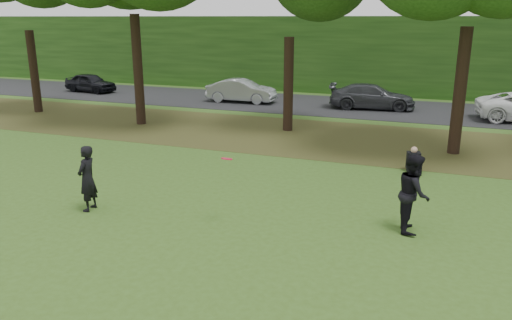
# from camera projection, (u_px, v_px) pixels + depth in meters

# --- Properties ---
(ground) EXTENTS (120.00, 120.00, 0.00)m
(ground) POSITION_uv_depth(u_px,v_px,m) (222.00, 299.00, 9.05)
(ground) COLOR #38531A
(ground) RESTS_ON ground
(leaf_litter) EXTENTS (60.00, 7.00, 0.01)m
(leaf_litter) POSITION_uv_depth(u_px,v_px,m) (350.00, 140.00, 20.76)
(leaf_litter) COLOR #432D17
(leaf_litter) RESTS_ON ground
(street) EXTENTS (70.00, 7.00, 0.02)m
(street) POSITION_uv_depth(u_px,v_px,m) (376.00, 108.00, 27.96)
(street) COLOR black
(street) RESTS_ON ground
(far_hedge) EXTENTS (70.00, 3.00, 5.00)m
(far_hedge) POSITION_uv_depth(u_px,v_px,m) (391.00, 56.00, 32.67)
(far_hedge) COLOR #1D4212
(far_hedge) RESTS_ON ground
(player_left) EXTENTS (0.48, 0.68, 1.76)m
(player_left) POSITION_uv_depth(u_px,v_px,m) (87.00, 178.00, 13.02)
(player_left) COLOR black
(player_left) RESTS_ON ground
(player_right) EXTENTS (0.84, 1.01, 1.89)m
(player_right) POSITION_uv_depth(u_px,v_px,m) (414.00, 193.00, 11.74)
(player_right) COLOR black
(player_right) RESTS_ON ground
(parked_cars) EXTENTS (39.10, 3.60, 1.39)m
(parked_cars) POSITION_uv_depth(u_px,v_px,m) (398.00, 99.00, 26.82)
(parked_cars) COLOR black
(parked_cars) RESTS_ON street
(frisbee) EXTENTS (0.38, 0.38, 0.10)m
(frisbee) POSITION_uv_depth(u_px,v_px,m) (227.00, 159.00, 11.94)
(frisbee) COLOR #ED133E
(frisbee) RESTS_ON ground
(seated_person) EXTENTS (0.56, 0.80, 0.83)m
(seated_person) POSITION_uv_depth(u_px,v_px,m) (413.00, 162.00, 16.48)
(seated_person) COLOR black
(seated_person) RESTS_ON ground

